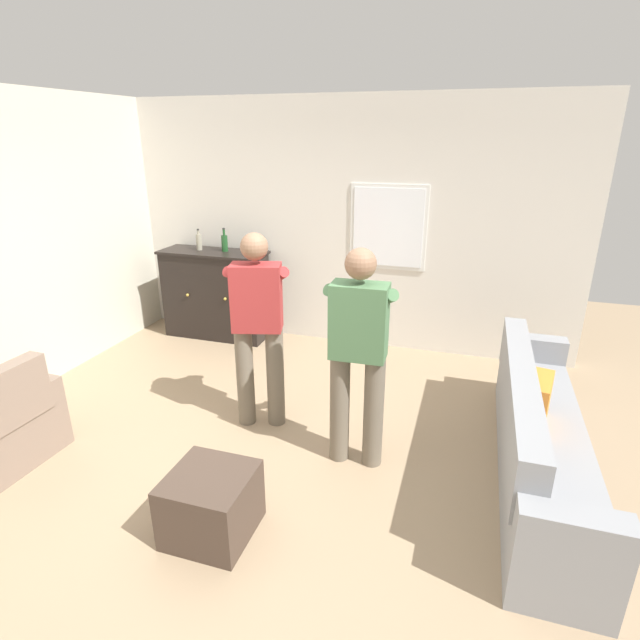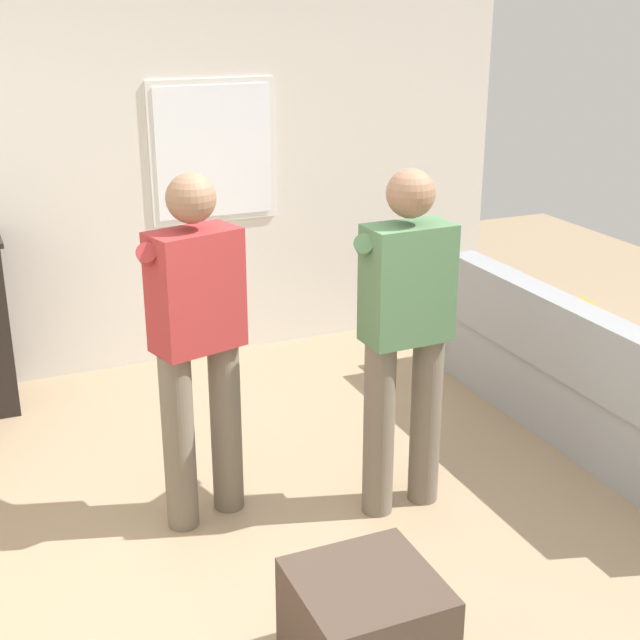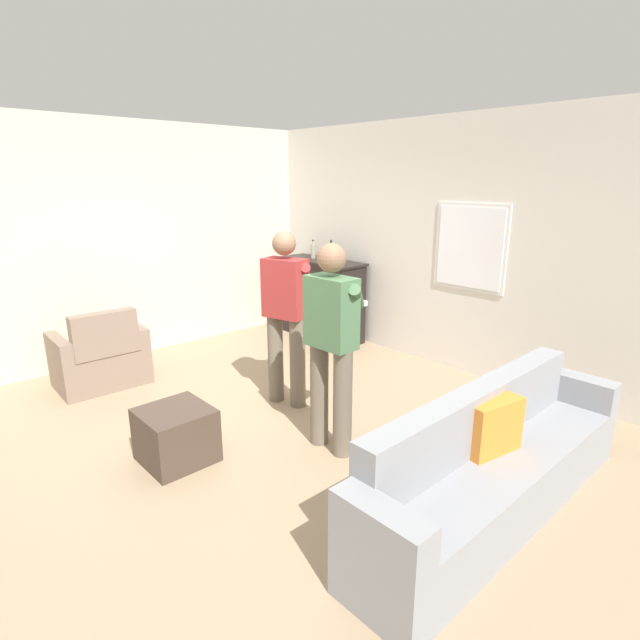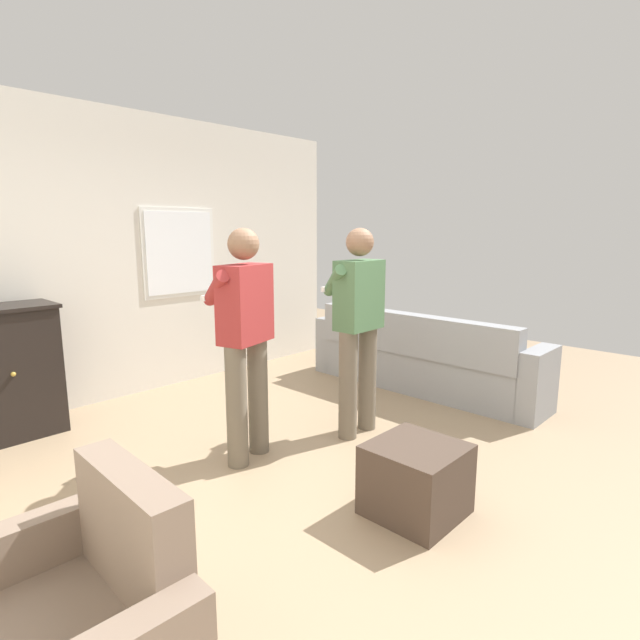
{
  "view_description": "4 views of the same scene",
  "coord_description": "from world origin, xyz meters",
  "px_view_note": "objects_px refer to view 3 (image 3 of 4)",
  "views": [
    {
      "loc": [
        1.43,
        -2.9,
        2.39
      ],
      "look_at": [
        0.37,
        0.44,
        1.08
      ],
      "focal_mm": 28.0,
      "sensor_mm": 36.0,
      "label": 1
    },
    {
      "loc": [
        -1.18,
        -3.08,
        2.39
      ],
      "look_at": [
        0.26,
        0.28,
        1.05
      ],
      "focal_mm": 50.0,
      "sensor_mm": 36.0,
      "label": 2
    },
    {
      "loc": [
        3.34,
        -2.24,
        2.14
      ],
      "look_at": [
        0.41,
        0.46,
        1.0
      ],
      "focal_mm": 28.0,
      "sensor_mm": 36.0,
      "label": 3
    },
    {
      "loc": [
        -2.35,
        -2.17,
        1.67
      ],
      "look_at": [
        0.28,
        0.33,
        1.01
      ],
      "focal_mm": 28.0,
      "sensor_mm": 36.0,
      "label": 4
    }
  ],
  "objects_px": {
    "ottoman": "(176,435)",
    "person_standing_right": "(332,339)",
    "person_standing_left": "(286,311)",
    "sideboard_cabinet": "(321,299)",
    "bottle_liquor_amber": "(313,251)",
    "couch": "(495,467)",
    "bottle_wine_green": "(331,253)",
    "armchair": "(101,360)"
  },
  "relations": [
    {
      "from": "bottle_liquor_amber",
      "to": "person_standing_right",
      "type": "xyz_separation_m",
      "value": [
        2.44,
        -2.0,
        -0.24
      ]
    },
    {
      "from": "sideboard_cabinet",
      "to": "ottoman",
      "type": "bearing_deg",
      "value": -62.31
    },
    {
      "from": "ottoman",
      "to": "bottle_liquor_amber",
      "type": "bearing_deg",
      "value": 120.24
    },
    {
      "from": "bottle_wine_green",
      "to": "armchair",
      "type": "bearing_deg",
      "value": -98.95
    },
    {
      "from": "couch",
      "to": "ottoman",
      "type": "height_order",
      "value": "couch"
    },
    {
      "from": "couch",
      "to": "bottle_wine_green",
      "type": "xyz_separation_m",
      "value": [
        -3.42,
        1.8,
        0.86
      ]
    },
    {
      "from": "ottoman",
      "to": "bottle_wine_green",
      "type": "bearing_deg",
      "value": 115.19
    },
    {
      "from": "person_standing_left",
      "to": "bottle_wine_green",
      "type": "bearing_deg",
      "value": 124.59
    },
    {
      "from": "bottle_wine_green",
      "to": "bottle_liquor_amber",
      "type": "distance_m",
      "value": 0.33
    },
    {
      "from": "person_standing_right",
      "to": "ottoman",
      "type": "bearing_deg",
      "value": -123.91
    },
    {
      "from": "bottle_wine_green",
      "to": "person_standing_right",
      "type": "height_order",
      "value": "person_standing_right"
    },
    {
      "from": "person_standing_right",
      "to": "bottle_wine_green",
      "type": "bearing_deg",
      "value": 136.26
    },
    {
      "from": "armchair",
      "to": "person_standing_right",
      "type": "relative_size",
      "value": 0.54
    },
    {
      "from": "couch",
      "to": "person_standing_left",
      "type": "bearing_deg",
      "value": 178.44
    },
    {
      "from": "couch",
      "to": "ottoman",
      "type": "relative_size",
      "value": 5.05
    },
    {
      "from": "person_standing_left",
      "to": "armchair",
      "type": "bearing_deg",
      "value": -144.56
    },
    {
      "from": "bottle_liquor_amber",
      "to": "ottoman",
      "type": "xyz_separation_m",
      "value": [
        1.76,
        -3.02,
        -0.97
      ]
    },
    {
      "from": "armchair",
      "to": "person_standing_left",
      "type": "height_order",
      "value": "person_standing_left"
    },
    {
      "from": "armchair",
      "to": "person_standing_right",
      "type": "bearing_deg",
      "value": 19.23
    },
    {
      "from": "ottoman",
      "to": "person_standing_left",
      "type": "bearing_deg",
      "value": 100.05
    },
    {
      "from": "armchair",
      "to": "bottle_liquor_amber",
      "type": "height_order",
      "value": "bottle_liquor_amber"
    },
    {
      "from": "person_standing_left",
      "to": "ottoman",
      "type": "bearing_deg",
      "value": -79.95
    },
    {
      "from": "armchair",
      "to": "person_standing_right",
      "type": "distance_m",
      "value": 2.81
    },
    {
      "from": "couch",
      "to": "person_standing_right",
      "type": "relative_size",
      "value": 1.53
    },
    {
      "from": "couch",
      "to": "bottle_wine_green",
      "type": "height_order",
      "value": "bottle_wine_green"
    },
    {
      "from": "armchair",
      "to": "ottoman",
      "type": "height_order",
      "value": "armchair"
    },
    {
      "from": "couch",
      "to": "armchair",
      "type": "bearing_deg",
      "value": -163.85
    },
    {
      "from": "person_standing_left",
      "to": "sideboard_cabinet",
      "type": "bearing_deg",
      "value": 128.38
    },
    {
      "from": "bottle_liquor_amber",
      "to": "person_standing_right",
      "type": "relative_size",
      "value": 0.15
    },
    {
      "from": "armchair",
      "to": "ottoman",
      "type": "distance_m",
      "value": 1.9
    },
    {
      "from": "couch",
      "to": "sideboard_cabinet",
      "type": "height_order",
      "value": "sideboard_cabinet"
    },
    {
      "from": "ottoman",
      "to": "person_standing_right",
      "type": "relative_size",
      "value": 0.3
    },
    {
      "from": "bottle_wine_green",
      "to": "person_standing_right",
      "type": "distance_m",
      "value": 2.94
    },
    {
      "from": "bottle_liquor_amber",
      "to": "couch",
      "type": "bearing_deg",
      "value": -25.34
    },
    {
      "from": "person_standing_left",
      "to": "person_standing_right",
      "type": "bearing_deg",
      "value": -17.23
    },
    {
      "from": "bottle_liquor_amber",
      "to": "person_standing_left",
      "type": "relative_size",
      "value": 0.15
    },
    {
      "from": "armchair",
      "to": "sideboard_cabinet",
      "type": "height_order",
      "value": "sideboard_cabinet"
    },
    {
      "from": "bottle_liquor_amber",
      "to": "person_standing_left",
      "type": "xyz_separation_m",
      "value": [
        1.53,
        -1.71,
        -0.24
      ]
    },
    {
      "from": "sideboard_cabinet",
      "to": "person_standing_left",
      "type": "xyz_separation_m",
      "value": [
        1.34,
        -1.7,
        0.4
      ]
    },
    {
      "from": "bottle_liquor_amber",
      "to": "person_standing_left",
      "type": "height_order",
      "value": "person_standing_left"
    },
    {
      "from": "bottle_liquor_amber",
      "to": "ottoman",
      "type": "bearing_deg",
      "value": -59.76
    },
    {
      "from": "bottle_liquor_amber",
      "to": "sideboard_cabinet",
      "type": "bearing_deg",
      "value": -5.09
    }
  ]
}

